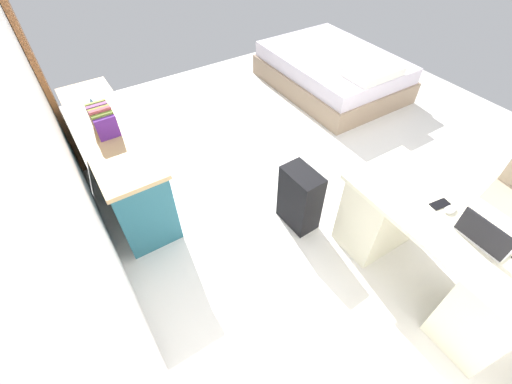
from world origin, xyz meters
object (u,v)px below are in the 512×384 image
at_px(suitcase_black, 300,198).
at_px(computer_mouse, 450,210).
at_px(laptop, 485,236).
at_px(figurine_small, 92,103).
at_px(desk, 433,251).
at_px(bed, 332,71).
at_px(credenza, 117,159).
at_px(cell_phone_by_mouse, 440,204).

relative_size(suitcase_black, computer_mouse, 5.94).
relative_size(laptop, figurine_small, 2.85).
height_order(desk, bed, desk).
xyz_separation_m(desk, bed, (2.72, -1.48, -0.15)).
bearing_deg(credenza, desk, -144.63).
relative_size(desk, credenza, 0.81).
relative_size(computer_mouse, cell_phone_by_mouse, 0.74).
relative_size(bed, laptop, 6.10).
xyz_separation_m(credenza, bed, (0.43, -3.10, -0.14)).
height_order(suitcase_black, cell_phone_by_mouse, cell_phone_by_mouse).
bearing_deg(suitcase_black, computer_mouse, -154.96).
distance_m(credenza, laptop, 3.00).
relative_size(bed, suitcase_black, 3.22).
relative_size(desk, bed, 0.76).
bearing_deg(credenza, computer_mouse, -143.06).
height_order(bed, computer_mouse, computer_mouse).
relative_size(desk, cell_phone_by_mouse, 10.67).
bearing_deg(bed, credenza, 97.91).
xyz_separation_m(laptop, figurine_small, (2.81, 1.63, 0.02)).
relative_size(cell_phone_by_mouse, figurine_small, 1.24).
distance_m(laptop, computer_mouse, 0.27).
xyz_separation_m(bed, cell_phone_by_mouse, (-2.58, 1.44, 0.51)).
height_order(laptop, figurine_small, laptop).
bearing_deg(computer_mouse, bed, -27.34).
bearing_deg(figurine_small, cell_phone_by_mouse, -146.06).
bearing_deg(laptop, suitcase_black, 19.81).
xyz_separation_m(computer_mouse, cell_phone_by_mouse, (0.07, 0.01, -0.01)).
bearing_deg(laptop, credenza, 33.22).
distance_m(computer_mouse, cell_phone_by_mouse, 0.07).
xyz_separation_m(computer_mouse, figurine_small, (2.55, 1.67, 0.06)).
bearing_deg(bed, suitcase_black, 131.80).
bearing_deg(figurine_small, desk, -148.12).
bearing_deg(suitcase_black, cell_phone_by_mouse, -153.37).
bearing_deg(credenza, laptop, -146.78).
distance_m(cell_phone_by_mouse, figurine_small, 2.99).
relative_size(credenza, computer_mouse, 18.00).
height_order(desk, computer_mouse, computer_mouse).
xyz_separation_m(bed, suitcase_black, (-1.71, 1.91, 0.05)).
bearing_deg(suitcase_black, credenza, 41.14).
height_order(bed, cell_phone_by_mouse, cell_phone_by_mouse).
bearing_deg(computer_mouse, cell_phone_by_mouse, 5.48).
xyz_separation_m(desk, computer_mouse, (0.06, -0.05, 0.37)).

